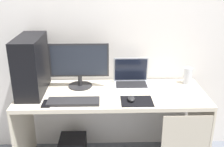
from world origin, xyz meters
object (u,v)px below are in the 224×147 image
at_px(laptop, 131,80).
at_px(keyboard, 74,102).
at_px(speaker, 188,76).
at_px(cell_phone, 47,104).
at_px(pc_tower, 31,65).
at_px(mouse_left, 131,99).
at_px(monitor, 79,65).

height_order(laptop, keyboard, laptop).
height_order(laptop, speaker, laptop).
bearing_deg(cell_phone, pc_tower, 122.69).
xyz_separation_m(laptop, mouse_left, (-0.03, -0.33, -0.03)).
relative_size(monitor, laptop, 1.63).
relative_size(pc_tower, mouse_left, 5.14).
xyz_separation_m(speaker, cell_phone, (-1.25, -0.39, -0.07)).
bearing_deg(pc_tower, speaker, 5.88).
distance_m(keyboard, mouse_left, 0.47).
distance_m(speaker, cell_phone, 1.31).
height_order(speaker, keyboard, speaker).
bearing_deg(pc_tower, monitor, 13.64).
distance_m(monitor, laptop, 0.50).
bearing_deg(mouse_left, pc_tower, 166.04).
bearing_deg(mouse_left, laptop, 84.67).
xyz_separation_m(pc_tower, laptop, (0.87, 0.12, -0.20)).
bearing_deg(mouse_left, cell_phone, -176.86).
height_order(monitor, laptop, monitor).
bearing_deg(monitor, keyboard, -94.78).
relative_size(pc_tower, cell_phone, 3.79).
bearing_deg(cell_phone, speaker, 17.42).
xyz_separation_m(laptop, cell_phone, (-0.71, -0.37, -0.05)).
bearing_deg(speaker, monitor, -177.26).
distance_m(speaker, mouse_left, 0.67).
bearing_deg(cell_phone, monitor, 55.02).
distance_m(monitor, keyboard, 0.38).
bearing_deg(cell_phone, keyboard, 4.67).
bearing_deg(monitor, pc_tower, -166.36).
xyz_separation_m(monitor, keyboard, (-0.03, -0.33, -0.20)).
relative_size(monitor, mouse_left, 5.50).
distance_m(pc_tower, monitor, 0.41).
bearing_deg(laptop, pc_tower, -171.90).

